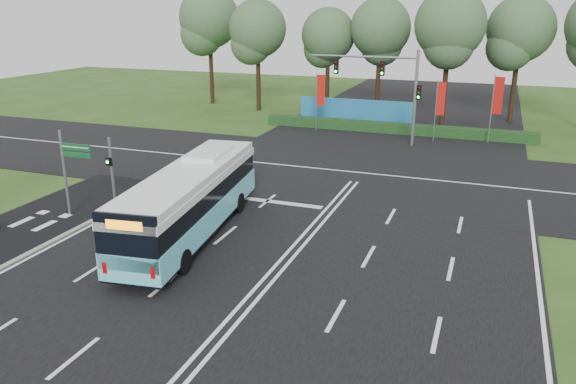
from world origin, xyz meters
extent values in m
plane|color=#294C19|center=(0.00, 0.00, 0.00)|extent=(120.00, 120.00, 0.00)
cube|color=black|center=(0.00, 0.00, 0.02)|extent=(20.00, 120.00, 0.04)
cube|color=black|center=(0.00, 12.00, 0.03)|extent=(120.00, 14.00, 0.05)
cube|color=black|center=(-12.50, -3.00, 0.03)|extent=(5.00, 18.00, 0.06)
cube|color=gray|center=(-10.10, -3.00, 0.06)|extent=(0.25, 18.00, 0.12)
cube|color=#5FCBDC|center=(-4.72, -0.45, 1.05)|extent=(3.95, 11.97, 1.08)
cube|color=black|center=(-4.72, -0.45, 0.56)|extent=(3.92, 11.91, 0.29)
cube|color=black|center=(-4.72, -0.45, 2.03)|extent=(3.83, 11.78, 0.93)
cube|color=white|center=(-4.72, -0.45, 2.61)|extent=(3.95, 11.97, 0.34)
cube|color=white|center=(-4.72, -0.45, 2.96)|extent=(3.84, 11.50, 0.34)
cube|color=white|center=(-5.03, 1.98, 3.25)|extent=(1.94, 3.12, 0.24)
cube|color=black|center=(-3.96, -6.21, 2.08)|extent=(2.37, 0.43, 2.15)
cube|color=orange|center=(-3.96, -6.25, 2.76)|extent=(1.37, 0.24, 0.34)
cylinder|color=black|center=(-6.28, 2.71, 0.51)|extent=(0.40, 1.05, 1.02)
cylinder|color=black|center=(-4.01, 3.00, 0.51)|extent=(0.40, 1.05, 1.02)
cylinder|color=black|center=(-5.37, -4.28, 0.51)|extent=(0.40, 1.05, 1.02)
cylinder|color=black|center=(-3.10, -3.99, 0.51)|extent=(0.40, 1.05, 1.02)
cylinder|color=gray|center=(-10.21, 1.28, 1.87)|extent=(0.15, 0.15, 3.73)
cube|color=black|center=(-10.21, 1.10, 2.56)|extent=(0.35, 0.28, 0.43)
sphere|color=#19F233|center=(-10.21, 1.00, 2.56)|extent=(0.15, 0.15, 0.15)
cylinder|color=gray|center=(-11.69, -0.38, 2.17)|extent=(0.13, 0.13, 4.34)
cube|color=#0D4920|center=(-10.88, -0.35, 3.58)|extent=(1.63, 0.12, 0.33)
cube|color=#0D4920|center=(-10.88, -0.35, 3.20)|extent=(1.63, 0.12, 0.24)
cube|color=white|center=(-10.88, -0.39, 3.58)|extent=(1.52, 0.07, 0.04)
cylinder|color=gray|center=(-6.35, 23.14, 2.37)|extent=(0.07, 0.07, 4.74)
cube|color=#AD150E|center=(-6.03, 23.28, 3.37)|extent=(0.59, 0.29, 2.53)
cylinder|color=gray|center=(3.34, 22.36, 2.34)|extent=(0.07, 0.07, 4.67)
cube|color=#AD150E|center=(3.67, 22.48, 3.32)|extent=(0.60, 0.25, 2.49)
cylinder|color=gray|center=(7.31, 23.30, 2.58)|extent=(0.08, 0.08, 5.15)
cube|color=#AD150E|center=(7.67, 23.20, 3.66)|extent=(0.67, 0.22, 2.75)
cylinder|color=gray|center=(2.00, 20.50, 3.50)|extent=(0.24, 0.24, 7.00)
cylinder|color=gray|center=(-2.00, 20.50, 6.40)|extent=(8.00, 0.16, 0.16)
cube|color=black|center=(-0.50, 20.50, 5.60)|extent=(0.32, 0.28, 1.05)
cube|color=black|center=(-4.00, 20.50, 5.60)|extent=(0.32, 0.28, 1.05)
cube|color=black|center=(2.25, 20.50, 4.00)|extent=(0.32, 0.28, 1.05)
cube|color=#133416|center=(0.00, 24.50, 0.40)|extent=(22.00, 1.20, 0.80)
cube|color=#1C6A98|center=(-4.00, 27.00, 1.10)|extent=(10.00, 0.30, 2.20)
cylinder|color=black|center=(-21.10, 32.75, 4.19)|extent=(0.44, 0.44, 8.38)
sphere|color=#365934|center=(-21.10, 32.75, 8.82)|extent=(6.17, 6.17, 6.17)
cylinder|color=black|center=(-14.73, 30.51, 3.75)|extent=(0.44, 0.44, 7.51)
sphere|color=#365934|center=(-14.73, 30.51, 7.90)|extent=(5.53, 5.53, 5.53)
cylinder|color=black|center=(-8.25, 32.62, 3.49)|extent=(0.44, 0.44, 6.97)
sphere|color=#365934|center=(-8.25, 32.62, 7.34)|extent=(5.14, 5.14, 5.14)
cylinder|color=black|center=(-3.24, 32.73, 3.82)|extent=(0.44, 0.44, 7.63)
sphere|color=#365934|center=(-3.24, 32.73, 8.03)|extent=(5.62, 5.62, 5.62)
cylinder|color=black|center=(3.26, 29.42, 4.04)|extent=(0.44, 0.44, 8.08)
sphere|color=#365934|center=(3.26, 29.42, 8.50)|extent=(5.95, 5.95, 5.95)
cylinder|color=black|center=(8.88, 32.53, 3.85)|extent=(0.44, 0.44, 7.70)
sphere|color=#365934|center=(8.88, 32.53, 8.11)|extent=(5.67, 5.67, 5.67)
camera|label=1|loc=(7.56, -21.08, 9.89)|focal=35.00mm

